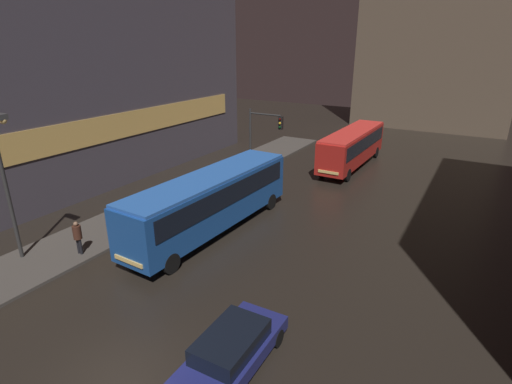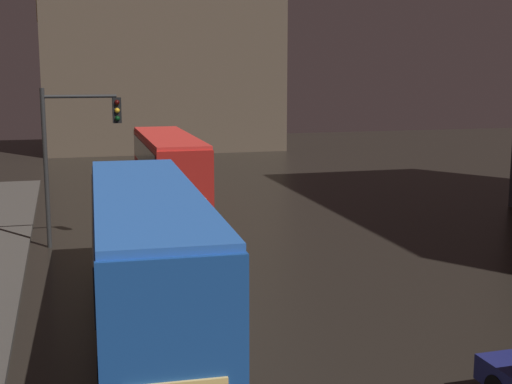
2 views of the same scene
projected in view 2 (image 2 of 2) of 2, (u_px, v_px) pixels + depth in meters
bus_near at (147, 241)px, 17.58m from camera, size 3.03×12.06×3.35m
bus_far at (168, 161)px, 33.92m from camera, size 2.52×10.92×3.16m
traffic_light_main at (73, 141)px, 24.90m from camera, size 2.74×0.35×5.62m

